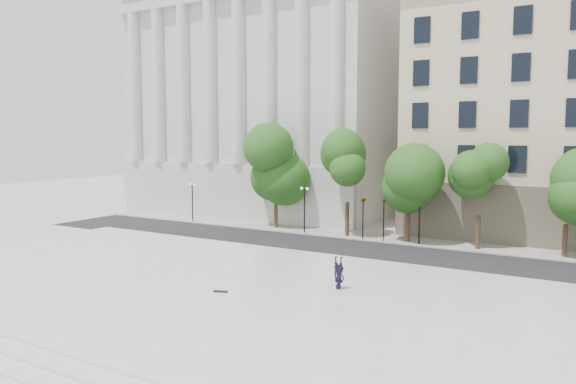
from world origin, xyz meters
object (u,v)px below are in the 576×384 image
(person_lying, at_px, (339,285))
(skateboard, at_px, (221,291))
(traffic_light_west, at_px, (363,199))
(traffic_light_east, at_px, (384,200))

(person_lying, distance_m, skateboard, 6.57)
(traffic_light_west, bearing_deg, traffic_light_east, 0.00)
(traffic_light_east, bearing_deg, person_lying, -76.97)
(traffic_light_west, relative_size, traffic_light_east, 0.99)
(person_lying, bearing_deg, skateboard, -139.35)
(person_lying, xyz_separation_m, skateboard, (-5.26, -3.92, -0.21))
(skateboard, bearing_deg, traffic_light_east, 65.67)
(traffic_light_east, relative_size, skateboard, 5.23)
(skateboard, bearing_deg, traffic_light_west, 70.97)
(traffic_light_west, distance_m, skateboard, 20.51)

